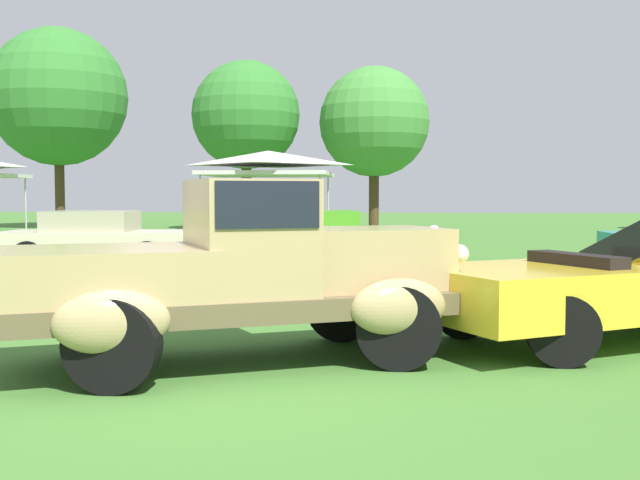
% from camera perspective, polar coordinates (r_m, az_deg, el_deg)
% --- Properties ---
extents(ground_plane, '(120.00, 120.00, 0.00)m').
position_cam_1_polar(ground_plane, '(6.76, -7.65, -10.04)').
color(ground_plane, '#42752D').
extents(feature_pickup_truck, '(4.38, 3.03, 1.70)m').
position_cam_1_polar(feature_pickup_truck, '(7.18, -5.86, -2.25)').
color(feature_pickup_truck, brown).
rests_on(feature_pickup_truck, ground_plane).
extents(neighbor_convertible, '(4.53, 3.56, 1.40)m').
position_cam_1_polar(neighbor_convertible, '(8.87, 20.81, -3.23)').
color(neighbor_convertible, yellow).
rests_on(neighbor_convertible, ground_plane).
extents(show_car_cream, '(4.09, 1.97, 1.22)m').
position_cam_1_polar(show_car_cream, '(16.76, -16.10, -0.05)').
color(show_car_cream, beige).
rests_on(show_car_cream, ground_plane).
extents(show_car_lime, '(4.57, 2.58, 1.22)m').
position_cam_1_polar(show_car_lime, '(16.62, -0.24, 0.06)').
color(show_car_lime, '#60C62D').
rests_on(show_car_lime, ground_plane).
extents(canopy_tent_center_field, '(3.27, 3.27, 2.71)m').
position_cam_1_polar(canopy_tent_center_field, '(20.39, -3.84, 5.79)').
color(canopy_tent_center_field, '#B7B7BC').
rests_on(canopy_tent_center_field, ground_plane).
extents(treeline_far_left, '(6.31, 6.31, 9.19)m').
position_cam_1_polar(treeline_far_left, '(38.00, -18.78, 9.95)').
color(treeline_far_left, '#47331E').
rests_on(treeline_far_left, ground_plane).
extents(treeline_mid_left, '(4.68, 4.68, 7.33)m').
position_cam_1_polar(treeline_mid_left, '(33.91, -5.48, 9.13)').
color(treeline_mid_left, '#47331E').
rests_on(treeline_mid_left, ground_plane).
extents(treeline_center, '(4.80, 4.80, 7.13)m').
position_cam_1_polar(treeline_center, '(34.09, 4.02, 8.68)').
color(treeline_center, '#47331E').
rests_on(treeline_center, ground_plane).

